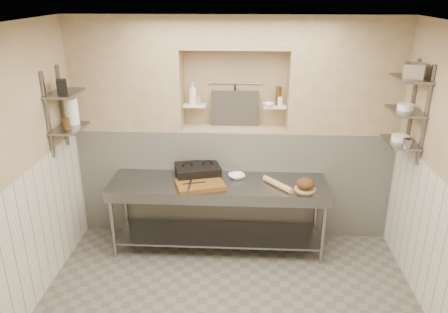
# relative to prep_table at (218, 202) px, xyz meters

# --- Properties ---
(ceiling) EXTENTS (4.00, 3.90, 0.10)m
(ceiling) POSITION_rel_prep_table_xyz_m (0.17, -1.18, 2.21)
(ceiling) COLOR silver
(ceiling) RESTS_ON ground
(wall_left) EXTENTS (0.10, 3.90, 2.80)m
(wall_left) POSITION_rel_prep_table_xyz_m (-1.88, -1.18, 0.76)
(wall_left) COLOR tan
(wall_left) RESTS_ON ground
(wall_back) EXTENTS (4.00, 0.10, 2.80)m
(wall_back) POSITION_rel_prep_table_xyz_m (0.17, 0.82, 0.76)
(wall_back) COLOR tan
(wall_back) RESTS_ON ground
(backwall_lower) EXTENTS (4.00, 0.40, 1.40)m
(backwall_lower) POSITION_rel_prep_table_xyz_m (0.17, 0.57, 0.06)
(backwall_lower) COLOR silver
(backwall_lower) RESTS_ON floor
(alcove_sill) EXTENTS (1.30, 0.40, 0.02)m
(alcove_sill) POSITION_rel_prep_table_xyz_m (0.17, 0.57, 0.77)
(alcove_sill) COLOR tan
(alcove_sill) RESTS_ON backwall_lower
(backwall_pillar_left) EXTENTS (1.35, 0.40, 1.40)m
(backwall_pillar_left) POSITION_rel_prep_table_xyz_m (-1.15, 0.57, 1.46)
(backwall_pillar_left) COLOR tan
(backwall_pillar_left) RESTS_ON backwall_lower
(backwall_pillar_right) EXTENTS (1.35, 0.40, 1.40)m
(backwall_pillar_right) POSITION_rel_prep_table_xyz_m (1.50, 0.57, 1.46)
(backwall_pillar_right) COLOR tan
(backwall_pillar_right) RESTS_ON backwall_lower
(backwall_header) EXTENTS (1.30, 0.40, 0.40)m
(backwall_header) POSITION_rel_prep_table_xyz_m (0.17, 0.57, 1.96)
(backwall_header) COLOR tan
(backwall_header) RESTS_ON backwall_lower
(wainscot_left) EXTENTS (0.02, 3.90, 1.40)m
(wainscot_left) POSITION_rel_prep_table_xyz_m (-1.82, -1.18, 0.06)
(wainscot_left) COLOR silver
(wainscot_left) RESTS_ON floor
(wainscot_right) EXTENTS (0.02, 3.90, 1.40)m
(wainscot_right) POSITION_rel_prep_table_xyz_m (2.16, -1.18, 0.06)
(wainscot_right) COLOR silver
(wainscot_right) RESTS_ON floor
(alcove_shelf_left) EXTENTS (0.28, 0.16, 0.02)m
(alcove_shelf_left) POSITION_rel_prep_table_xyz_m (-0.33, 0.57, 1.06)
(alcove_shelf_left) COLOR white
(alcove_shelf_left) RESTS_ON backwall_lower
(alcove_shelf_right) EXTENTS (0.28, 0.16, 0.02)m
(alcove_shelf_right) POSITION_rel_prep_table_xyz_m (0.67, 0.57, 1.06)
(alcove_shelf_right) COLOR white
(alcove_shelf_right) RESTS_ON backwall_lower
(utensil_rail) EXTENTS (0.70, 0.02, 0.02)m
(utensil_rail) POSITION_rel_prep_table_xyz_m (0.17, 0.74, 1.31)
(utensil_rail) COLOR gray
(utensil_rail) RESTS_ON wall_back
(hanging_steel) EXTENTS (0.02, 0.02, 0.30)m
(hanging_steel) POSITION_rel_prep_table_xyz_m (0.17, 0.72, 1.14)
(hanging_steel) COLOR black
(hanging_steel) RESTS_ON utensil_rail
(splash_panel) EXTENTS (0.60, 0.08, 0.45)m
(splash_panel) POSITION_rel_prep_table_xyz_m (0.17, 0.67, 1.00)
(splash_panel) COLOR #383330
(splash_panel) RESTS_ON alcove_sill
(shelf_rail_left_a) EXTENTS (0.03, 0.03, 0.95)m
(shelf_rail_left_a) POSITION_rel_prep_table_xyz_m (-1.80, 0.07, 1.16)
(shelf_rail_left_a) COLOR slate
(shelf_rail_left_a) RESTS_ON wall_left
(shelf_rail_left_b) EXTENTS (0.03, 0.03, 0.95)m
(shelf_rail_left_b) POSITION_rel_prep_table_xyz_m (-1.80, -0.33, 1.16)
(shelf_rail_left_b) COLOR slate
(shelf_rail_left_b) RESTS_ON wall_left
(wall_shelf_left_lower) EXTENTS (0.30, 0.50, 0.02)m
(wall_shelf_left_lower) POSITION_rel_prep_table_xyz_m (-1.67, -0.13, 0.96)
(wall_shelf_left_lower) COLOR slate
(wall_shelf_left_lower) RESTS_ON wall_left
(wall_shelf_left_upper) EXTENTS (0.30, 0.50, 0.03)m
(wall_shelf_left_upper) POSITION_rel_prep_table_xyz_m (-1.67, -0.13, 1.36)
(wall_shelf_left_upper) COLOR slate
(wall_shelf_left_upper) RESTS_ON wall_left
(shelf_rail_right_a) EXTENTS (0.03, 0.03, 1.05)m
(shelf_rail_right_a) POSITION_rel_prep_table_xyz_m (2.15, 0.07, 1.21)
(shelf_rail_right_a) COLOR slate
(shelf_rail_right_a) RESTS_ON wall_right
(shelf_rail_right_b) EXTENTS (0.03, 0.03, 1.05)m
(shelf_rail_right_b) POSITION_rel_prep_table_xyz_m (2.15, -0.33, 1.21)
(shelf_rail_right_b) COLOR slate
(shelf_rail_right_b) RESTS_ON wall_right
(wall_shelf_right_lower) EXTENTS (0.30, 0.50, 0.02)m
(wall_shelf_right_lower) POSITION_rel_prep_table_xyz_m (2.01, -0.13, 0.86)
(wall_shelf_right_lower) COLOR slate
(wall_shelf_right_lower) RESTS_ON wall_right
(wall_shelf_right_mid) EXTENTS (0.30, 0.50, 0.02)m
(wall_shelf_right_mid) POSITION_rel_prep_table_xyz_m (2.01, -0.13, 1.21)
(wall_shelf_right_mid) COLOR slate
(wall_shelf_right_mid) RESTS_ON wall_right
(wall_shelf_right_upper) EXTENTS (0.30, 0.50, 0.03)m
(wall_shelf_right_upper) POSITION_rel_prep_table_xyz_m (2.01, -0.13, 1.56)
(wall_shelf_right_upper) COLOR slate
(wall_shelf_right_upper) RESTS_ON wall_right
(prep_table) EXTENTS (2.60, 0.70, 0.90)m
(prep_table) POSITION_rel_prep_table_xyz_m (0.00, 0.00, 0.00)
(prep_table) COLOR gray
(prep_table) RESTS_ON floor
(panini_press) EXTENTS (0.61, 0.51, 0.14)m
(panini_press) POSITION_rel_prep_table_xyz_m (-0.26, 0.18, 0.33)
(panini_press) COLOR black
(panini_press) RESTS_ON prep_table
(cutting_board) EXTENTS (0.64, 0.53, 0.05)m
(cutting_board) POSITION_rel_prep_table_xyz_m (-0.21, -0.11, 0.28)
(cutting_board) COLOR brown
(cutting_board) RESTS_ON prep_table
(knife_blade) EXTENTS (0.27, 0.11, 0.01)m
(knife_blade) POSITION_rel_prep_table_xyz_m (-0.27, -0.13, 0.31)
(knife_blade) COLOR gray
(knife_blade) RESTS_ON cutting_board
(tongs) EXTENTS (0.03, 0.29, 0.03)m
(tongs) POSITION_rel_prep_table_xyz_m (-0.31, -0.21, 0.32)
(tongs) COLOR gray
(tongs) RESTS_ON cutting_board
(mixing_bowl) EXTENTS (0.25, 0.25, 0.05)m
(mixing_bowl) POSITION_rel_prep_table_xyz_m (0.22, 0.15, 0.28)
(mixing_bowl) COLOR white
(mixing_bowl) RESTS_ON prep_table
(rolling_pin) EXTENTS (0.34, 0.40, 0.07)m
(rolling_pin) POSITION_rel_prep_table_xyz_m (0.70, -0.08, 0.29)
(rolling_pin) COLOR tan
(rolling_pin) RESTS_ON prep_table
(bread_board) EXTENTS (0.25, 0.25, 0.01)m
(bread_board) POSITION_rel_prep_table_xyz_m (1.02, -0.13, 0.26)
(bread_board) COLOR tan
(bread_board) RESTS_ON prep_table
(bread_loaf) EXTENTS (0.21, 0.21, 0.13)m
(bread_loaf) POSITION_rel_prep_table_xyz_m (1.02, -0.13, 0.34)
(bread_loaf) COLOR #4C2D19
(bread_loaf) RESTS_ON bread_board
(bottle_soap) EXTENTS (0.11, 0.11, 0.27)m
(bottle_soap) POSITION_rel_prep_table_xyz_m (-0.35, 0.57, 1.21)
(bottle_soap) COLOR white
(bottle_soap) RESTS_ON alcove_shelf_left
(jar_alcove) EXTENTS (0.07, 0.07, 0.11)m
(jar_alcove) POSITION_rel_prep_table_xyz_m (-0.28, 0.57, 1.12)
(jar_alcove) COLOR tan
(jar_alcove) RESTS_ON alcove_shelf_left
(bowl_alcove) EXTENTS (0.15, 0.15, 0.04)m
(bowl_alcove) POSITION_rel_prep_table_xyz_m (0.59, 0.52, 1.09)
(bowl_alcove) COLOR white
(bowl_alcove) RESTS_ON alcove_shelf_right
(condiment_a) EXTENTS (0.06, 0.06, 0.23)m
(condiment_a) POSITION_rel_prep_table_xyz_m (0.72, 0.60, 1.18)
(condiment_a) COLOR #422B0F
(condiment_a) RESTS_ON alcove_shelf_right
(condiment_b) EXTENTS (0.06, 0.06, 0.24)m
(condiment_b) POSITION_rel_prep_table_xyz_m (0.71, 0.59, 1.19)
(condiment_b) COLOR #422B0F
(condiment_b) RESTS_ON alcove_shelf_right
(condiment_c) EXTENTS (0.06, 0.06, 0.11)m
(condiment_c) POSITION_rel_prep_table_xyz_m (0.74, 0.57, 1.12)
(condiment_c) COLOR white
(condiment_c) RESTS_ON alcove_shelf_right
(jug_left) EXTENTS (0.15, 0.15, 0.30)m
(jug_left) POSITION_rel_prep_table_xyz_m (-1.67, -0.01, 1.12)
(jug_left) COLOR white
(jug_left) RESTS_ON wall_shelf_left_lower
(jar_left) EXTENTS (0.08, 0.08, 0.12)m
(jar_left) POSITION_rel_prep_table_xyz_m (-1.67, -0.21, 1.03)
(jar_left) COLOR #422B0F
(jar_left) RESTS_ON wall_shelf_left_lower
(box_left_upper) EXTENTS (0.14, 0.14, 0.15)m
(box_left_upper) POSITION_rel_prep_table_xyz_m (-1.67, -0.19, 1.44)
(box_left_upper) COLOR black
(box_left_upper) RESTS_ON wall_shelf_left_upper
(bowl_right) EXTENTS (0.19, 0.19, 0.06)m
(bowl_right) POSITION_rel_prep_table_xyz_m (2.01, -0.11, 0.90)
(bowl_right) COLOR white
(bowl_right) RESTS_ON wall_shelf_right_lower
(canister_right) EXTENTS (0.09, 0.09, 0.09)m
(canister_right) POSITION_rel_prep_table_xyz_m (2.01, -0.33, 0.92)
(canister_right) COLOR gray
(canister_right) RESTS_ON wall_shelf_right_lower
(bowl_right_mid) EXTENTS (0.17, 0.17, 0.06)m
(bowl_right_mid) POSITION_rel_prep_table_xyz_m (2.01, -0.12, 1.25)
(bowl_right_mid) COLOR white
(bowl_right_mid) RESTS_ON wall_shelf_right_mid
(basket_right) EXTENTS (0.26, 0.29, 0.15)m
(basket_right) POSITION_rel_prep_table_xyz_m (2.01, -0.19, 1.65)
(basket_right) COLOR gray
(basket_right) RESTS_ON wall_shelf_right_upper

